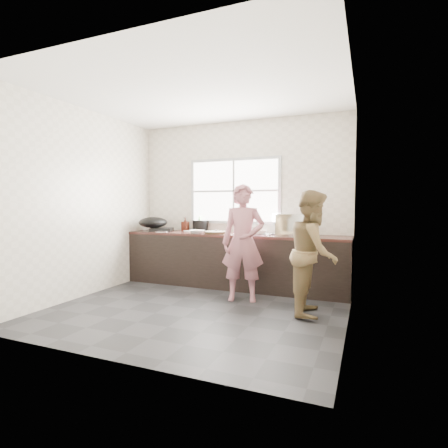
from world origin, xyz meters
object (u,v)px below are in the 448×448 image
at_px(bowl_held, 247,233).
at_px(dish_rack, 288,224).
at_px(woman, 243,246).
at_px(plate_food, 190,231).
at_px(bowl_mince, 197,232).
at_px(person_side, 313,252).
at_px(burner, 162,230).
at_px(cutting_board, 217,232).
at_px(bowl_crabs, 258,233).
at_px(glass_jar, 197,228).
at_px(pot_lid_right, 192,231).
at_px(black_pot, 200,226).
at_px(wok, 153,222).
at_px(bottle_brown_tall, 185,225).
at_px(bottle_green, 199,223).
at_px(pot_lid_left, 162,231).
at_px(bottle_brown_short, 201,226).

height_order(bowl_held, dish_rack, dish_rack).
bearing_deg(woman, plate_food, 132.83).
bearing_deg(bowl_mince, plate_food, 132.78).
height_order(person_side, burner, person_side).
height_order(cutting_board, bowl_crabs, bowl_crabs).
bearing_deg(dish_rack, plate_food, 157.55).
xyz_separation_m(glass_jar, burner, (-0.57, -0.23, -0.03)).
distance_m(bowl_crabs, bowl_held, 0.18).
xyz_separation_m(bowl_crabs, pot_lid_right, (-1.32, 0.38, -0.03)).
xyz_separation_m(person_side, cutting_board, (-1.63, 0.82, 0.13)).
bearing_deg(black_pot, wok, -156.90).
height_order(person_side, black_pot, person_side).
bearing_deg(woman, bottle_brown_tall, 132.37).
height_order(bottle_green, glass_jar, bottle_green).
relative_size(dish_rack, pot_lid_left, 1.73).
height_order(plate_food, dish_rack, dish_rack).
xyz_separation_m(bottle_brown_short, pot_lid_right, (-0.18, 0.00, -0.08)).
bearing_deg(bowl_held, bottle_brown_tall, 161.49).
height_order(bottle_brown_tall, pot_lid_right, bottle_brown_tall).
bearing_deg(bottle_brown_short, pot_lid_right, 180.00).
bearing_deg(bottle_brown_short, pot_lid_left, -147.02).
height_order(bottle_brown_tall, pot_lid_left, bottle_brown_tall).
xyz_separation_m(cutting_board, bottle_brown_tall, (-0.75, 0.33, 0.09)).
xyz_separation_m(cutting_board, bowl_crabs, (0.71, -0.05, 0.01)).
bearing_deg(pot_lid_left, cutting_board, 1.85).
bearing_deg(bottle_green, wok, -156.44).
xyz_separation_m(black_pot, burner, (-0.64, -0.23, -0.07)).
bearing_deg(bottle_brown_short, cutting_board, -37.35).
relative_size(black_pot, bottle_brown_short, 1.58).
xyz_separation_m(woman, bowl_crabs, (0.06, 0.54, 0.14)).
bearing_deg(burner, bowl_held, -7.39).
xyz_separation_m(bowl_crabs, bottle_green, (-1.18, 0.38, 0.10)).
xyz_separation_m(bowl_mince, pot_lid_left, (-0.71, 0.07, -0.02)).
xyz_separation_m(black_pot, pot_lid_right, (-0.16, 0.00, -0.09)).
bearing_deg(bottle_green, glass_jar, 180.00).
bearing_deg(pot_lid_left, wok, 167.23).
xyz_separation_m(bowl_crabs, plate_food, (-1.30, 0.25, -0.02)).
bearing_deg(bowl_held, bottle_green, 156.55).
relative_size(bottle_brown_tall, wok, 0.43).
distance_m(bottle_green, pot_lid_left, 0.66).
bearing_deg(bowl_mince, bottle_brown_short, 107.80).
distance_m(bottle_brown_tall, dish_rack, 1.86).
bearing_deg(glass_jar, dish_rack, -5.12).
bearing_deg(plate_food, dish_rack, -0.71).
bearing_deg(cutting_board, bottle_brown_short, 142.65).
distance_m(bottle_green, bottle_brown_tall, 0.28).
xyz_separation_m(dish_rack, pot_lid_right, (-1.72, 0.15, -0.16)).
height_order(plate_food, burner, burner).
xyz_separation_m(bowl_crabs, burner, (-1.81, 0.15, -0.01)).
distance_m(person_side, burner, 2.89).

